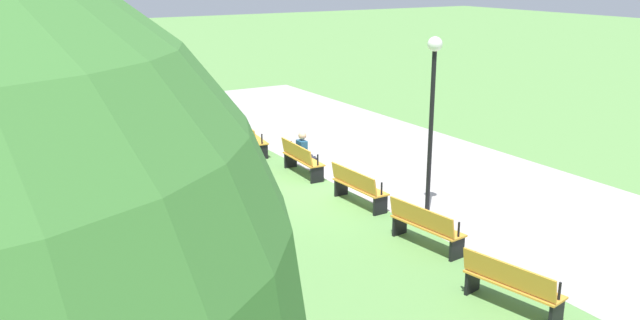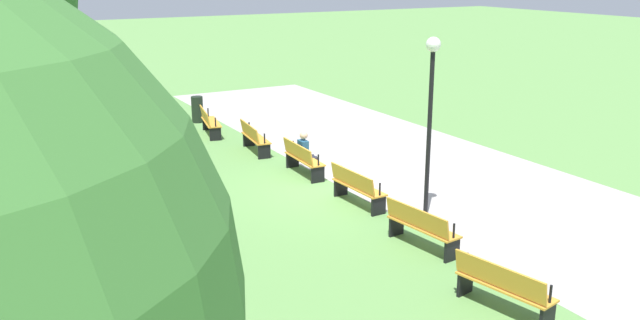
{
  "view_description": "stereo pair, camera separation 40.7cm",
  "coord_description": "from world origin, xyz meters",
  "px_view_note": "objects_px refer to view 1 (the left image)",
  "views": [
    {
      "loc": [
        13.49,
        -8.38,
        5.41
      ],
      "look_at": [
        0.0,
        -0.32,
        0.8
      ],
      "focal_mm": 37.02,
      "sensor_mm": 36.0,
      "label": 1
    },
    {
      "loc": [
        13.69,
        -8.02,
        5.41
      ],
      "look_at": [
        0.0,
        -0.32,
        0.8
      ],
      "focal_mm": 37.02,
      "sensor_mm": 36.0,
      "label": 2
    }
  ],
  "objects_px": {
    "lamp_post": "(433,94)",
    "trash_bin": "(191,110)",
    "bench_2": "(301,158)",
    "bench_3": "(358,186)",
    "bench_5": "(511,284)",
    "bench_4": "(425,225)",
    "bench_0": "(204,122)",
    "person_seated": "(305,151)",
    "bench_1": "(251,138)"
  },
  "relations": [
    {
      "from": "bench_2",
      "to": "person_seated",
      "type": "bearing_deg",
      "value": 108.35
    },
    {
      "from": "bench_0",
      "to": "bench_5",
      "type": "height_order",
      "value": "same"
    },
    {
      "from": "bench_0",
      "to": "bench_1",
      "type": "relative_size",
      "value": 1.01
    },
    {
      "from": "bench_0",
      "to": "bench_4",
      "type": "xyz_separation_m",
      "value": [
        10.85,
        0.43,
        0.0
      ]
    },
    {
      "from": "bench_5",
      "to": "bench_2",
      "type": "bearing_deg",
      "value": 163.98
    },
    {
      "from": "lamp_post",
      "to": "bench_3",
      "type": "bearing_deg",
      "value": -144.05
    },
    {
      "from": "person_seated",
      "to": "lamp_post",
      "type": "distance_m",
      "value": 4.72
    },
    {
      "from": "trash_bin",
      "to": "person_seated",
      "type": "bearing_deg",
      "value": 3.79
    },
    {
      "from": "bench_4",
      "to": "person_seated",
      "type": "height_order",
      "value": "person_seated"
    },
    {
      "from": "bench_2",
      "to": "bench_3",
      "type": "distance_m",
      "value": 2.72
    },
    {
      "from": "lamp_post",
      "to": "trash_bin",
      "type": "relative_size",
      "value": 4.25
    },
    {
      "from": "bench_2",
      "to": "bench_5",
      "type": "xyz_separation_m",
      "value": [
        8.13,
        -0.65,
        0.0
      ]
    },
    {
      "from": "bench_3",
      "to": "bench_4",
      "type": "relative_size",
      "value": 0.98
    },
    {
      "from": "bench_1",
      "to": "bench_5",
      "type": "xyz_separation_m",
      "value": [
        10.85,
        -0.43,
        0.0
      ]
    },
    {
      "from": "bench_0",
      "to": "person_seated",
      "type": "xyz_separation_m",
      "value": [
        5.36,
        0.79,
        0.17
      ]
    },
    {
      "from": "bench_1",
      "to": "bench_2",
      "type": "relative_size",
      "value": 1.02
    },
    {
      "from": "bench_1",
      "to": "trash_bin",
      "type": "distance_m",
      "value": 4.74
    },
    {
      "from": "bench_0",
      "to": "lamp_post",
      "type": "xyz_separation_m",
      "value": [
        9.48,
        1.63,
        2.32
      ]
    },
    {
      "from": "bench_0",
      "to": "bench_1",
      "type": "height_order",
      "value": "same"
    },
    {
      "from": "bench_0",
      "to": "bench_4",
      "type": "bearing_deg",
      "value": 13.74
    },
    {
      "from": "bench_0",
      "to": "lamp_post",
      "type": "bearing_deg",
      "value": 21.21
    },
    {
      "from": "bench_2",
      "to": "lamp_post",
      "type": "distance_m",
      "value": 4.79
    },
    {
      "from": "bench_0",
      "to": "lamp_post",
      "type": "distance_m",
      "value": 9.9
    },
    {
      "from": "bench_0",
      "to": "bench_3",
      "type": "distance_m",
      "value": 8.16
    },
    {
      "from": "bench_3",
      "to": "person_seated",
      "type": "relative_size",
      "value": 1.41
    },
    {
      "from": "bench_1",
      "to": "bench_4",
      "type": "height_order",
      "value": "same"
    },
    {
      "from": "person_seated",
      "to": "bench_4",
      "type": "bearing_deg",
      "value": -1.47
    },
    {
      "from": "bench_2",
      "to": "bench_0",
      "type": "bearing_deg",
      "value": -170.86
    },
    {
      "from": "bench_4",
      "to": "bench_5",
      "type": "xyz_separation_m",
      "value": [
        2.69,
        -0.43,
        0.0
      ]
    },
    {
      "from": "bench_4",
      "to": "trash_bin",
      "type": "xyz_separation_m",
      "value": [
        -12.89,
        -0.13,
        0.0
      ]
    },
    {
      "from": "bench_0",
      "to": "bench_4",
      "type": "relative_size",
      "value": 1.01
    },
    {
      "from": "bench_4",
      "to": "person_seated",
      "type": "xyz_separation_m",
      "value": [
        -5.48,
        0.36,
        0.17
      ]
    },
    {
      "from": "bench_3",
      "to": "trash_bin",
      "type": "distance_m",
      "value": 10.18
    },
    {
      "from": "bench_1",
      "to": "bench_3",
      "type": "xyz_separation_m",
      "value": [
        5.44,
        0.22,
        0.0
      ]
    },
    {
      "from": "person_seated",
      "to": "bench_2",
      "type": "bearing_deg",
      "value": -71.65
    },
    {
      "from": "bench_1",
      "to": "bench_0",
      "type": "bearing_deg",
      "value": -164.0
    },
    {
      "from": "bench_4",
      "to": "bench_5",
      "type": "height_order",
      "value": "same"
    },
    {
      "from": "bench_4",
      "to": "bench_3",
      "type": "bearing_deg",
      "value": 168.56
    },
    {
      "from": "bench_5",
      "to": "trash_bin",
      "type": "relative_size",
      "value": 1.84
    },
    {
      "from": "bench_3",
      "to": "lamp_post",
      "type": "relative_size",
      "value": 0.42
    },
    {
      "from": "bench_5",
      "to": "bench_4",
      "type": "bearing_deg",
      "value": 159.41
    },
    {
      "from": "bench_4",
      "to": "bench_2",
      "type": "bearing_deg",
      "value": 170.84
    },
    {
      "from": "bench_2",
      "to": "bench_4",
      "type": "distance_m",
      "value": 5.44
    },
    {
      "from": "lamp_post",
      "to": "person_seated",
      "type": "bearing_deg",
      "value": -168.51
    },
    {
      "from": "bench_0",
      "to": "bench_2",
      "type": "relative_size",
      "value": 1.03
    },
    {
      "from": "lamp_post",
      "to": "trash_bin",
      "type": "height_order",
      "value": "lamp_post"
    },
    {
      "from": "bench_1",
      "to": "bench_2",
      "type": "height_order",
      "value": "same"
    },
    {
      "from": "bench_0",
      "to": "bench_2",
      "type": "height_order",
      "value": "same"
    },
    {
      "from": "bench_0",
      "to": "trash_bin",
      "type": "distance_m",
      "value": 2.07
    },
    {
      "from": "bench_3",
      "to": "bench_2",
      "type": "bearing_deg",
      "value": 177.71
    }
  ]
}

